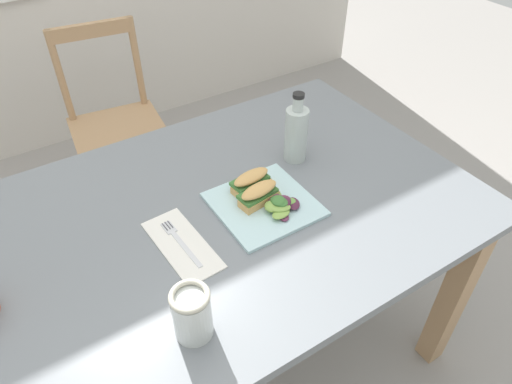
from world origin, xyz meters
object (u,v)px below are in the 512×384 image
plate_lunch (264,204)px  mason_jar_iced_tea (192,315)px  chair_wooden_far (116,125)px  bottle_cold_brew (296,136)px  sandwich_half_front (259,194)px  sandwich_half_back (251,181)px  dining_table (221,239)px  fork_on_napkin (179,240)px

plate_lunch → mason_jar_iced_tea: size_ratio=2.05×
chair_wooden_far → plate_lunch: bearing=-85.2°
plate_lunch → bottle_cold_brew: 0.25m
plate_lunch → sandwich_half_front: sandwich_half_front is taller
chair_wooden_far → mason_jar_iced_tea: chair_wooden_far is taller
chair_wooden_far → sandwich_half_front: size_ratio=7.24×
sandwich_half_back → mason_jar_iced_tea: bearing=-136.6°
chair_wooden_far → sandwich_half_back: (0.09, -1.02, 0.33)m
dining_table → chair_wooden_far: size_ratio=1.63×
sandwich_half_back → fork_on_napkin: 0.27m
dining_table → mason_jar_iced_tea: bearing=-126.8°
chair_wooden_far → mason_jar_iced_tea: bearing=-100.4°
chair_wooden_far → fork_on_napkin: 1.14m
dining_table → bottle_cold_brew: bearing=14.9°
dining_table → sandwich_half_front: 0.19m
plate_lunch → sandwich_half_front: size_ratio=2.16×
chair_wooden_far → bottle_cold_brew: bearing=-73.0°
dining_table → chair_wooden_far: chair_wooden_far is taller
sandwich_half_back → dining_table: bearing=-170.1°
chair_wooden_far → fork_on_napkin: (-0.16, -1.09, 0.30)m
bottle_cold_brew → mason_jar_iced_tea: size_ratio=1.76×
fork_on_napkin → plate_lunch: bearing=-0.7°
sandwich_half_back → plate_lunch: bearing=-91.5°
sandwich_half_front → plate_lunch: bearing=-48.2°
dining_table → sandwich_half_back: sandwich_half_back is taller
chair_wooden_far → bottle_cold_brew: size_ratio=3.89×
plate_lunch → bottle_cold_brew: (0.20, 0.13, 0.08)m
plate_lunch → bottle_cold_brew: bottle_cold_brew is taller
dining_table → sandwich_half_back: size_ratio=11.80×
bottle_cold_brew → plate_lunch: bearing=-146.5°
sandwich_half_front → bottle_cold_brew: bottle_cold_brew is taller
bottle_cold_brew → mason_jar_iced_tea: bottle_cold_brew is taller
plate_lunch → sandwich_half_back: (0.00, 0.07, 0.03)m
chair_wooden_far → fork_on_napkin: size_ratio=4.68×
plate_lunch → bottle_cold_brew: size_ratio=1.16×
sandwich_half_back → bottle_cold_brew: (0.20, 0.06, 0.04)m
dining_table → bottle_cold_brew: (0.31, 0.08, 0.19)m
fork_on_napkin → mason_jar_iced_tea: size_ratio=1.46×
dining_table → fork_on_napkin: fork_on_napkin is taller
mason_jar_iced_tea → chair_wooden_far: bearing=79.6°
fork_on_napkin → bottle_cold_brew: 0.48m
sandwich_half_front → sandwich_half_back: 0.06m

